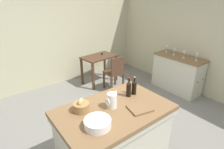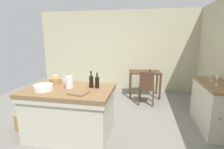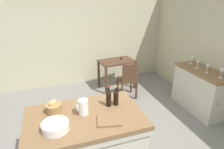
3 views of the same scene
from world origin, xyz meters
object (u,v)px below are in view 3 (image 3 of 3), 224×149
object	(u,v)px
writing_desk	(117,65)
island_table	(86,141)
side_cabinet	(200,90)
wine_glass_far_left	(222,72)
wine_glass_left	(208,67)
pitcher	(83,107)
bread_basket	(54,108)
wooden_chair	(128,79)
wine_glass_right	(191,59)
wine_bottle_dark	(116,97)
wine_glass_middle	(198,63)
cutting_board	(109,120)
wine_bottle_amber	(109,98)
wash_bowl	(55,126)

from	to	relation	value
writing_desk	island_table	bearing A→B (deg)	-119.27
side_cabinet	writing_desk	distance (m)	2.05
wine_glass_far_left	wine_glass_left	world-z (taller)	wine_glass_far_left
writing_desk	pitcher	distance (m)	2.65
bread_basket	wine_glass_far_left	distance (m)	2.98
wooden_chair	bread_basket	distance (m)	2.32
wine_glass_right	wine_bottle_dark	bearing A→B (deg)	-154.01
wine_glass_right	wine_glass_middle	bearing A→B (deg)	-102.72
pitcher	cutting_board	bearing A→B (deg)	-43.76
wine_glass_far_left	wine_bottle_amber	bearing A→B (deg)	-174.46
bread_basket	wine_glass_middle	distance (m)	3.03
wooden_chair	wine_glass_left	bearing A→B (deg)	-41.66
writing_desk	wine_glass_far_left	size ratio (longest dim) A/B	5.33
wash_bowl	wine_bottle_dark	size ratio (longest dim) A/B	1.09
pitcher	cutting_board	world-z (taller)	pitcher
writing_desk	wine_bottle_amber	world-z (taller)	wine_bottle_amber
wine_glass_far_left	wine_glass_middle	distance (m)	0.57
wine_glass_far_left	side_cabinet	bearing A→B (deg)	90.99
island_table	writing_desk	bearing A→B (deg)	60.73
wooden_chair	wine_glass_right	distance (m)	1.48
wine_glass_far_left	wine_glass_right	xyz separation A→B (m)	(0.03, 0.84, -0.01)
pitcher	wine_glass_right	bearing A→B (deg)	23.29
pitcher	wooden_chair	bearing A→B (deg)	50.63
pitcher	bread_basket	distance (m)	0.40
bread_basket	wine_glass_right	distance (m)	3.16
bread_basket	wine_bottle_dark	size ratio (longest dim) A/B	0.73
island_table	wine_bottle_amber	bearing A→B (deg)	18.99
wine_glass_left	bread_basket	bearing A→B (deg)	-172.00
island_table	wine_bottle_dark	bearing A→B (deg)	14.75
pitcher	wine_bottle_amber	distance (m)	0.38
wooden_chair	island_table	bearing A→B (deg)	-128.53
wooden_chair	cutting_board	bearing A→B (deg)	-119.71
island_table	wine_bottle_amber	world-z (taller)	wine_bottle_amber
island_table	wooden_chair	bearing A→B (deg)	51.47
wine_glass_right	side_cabinet	bearing A→B (deg)	-94.65
side_cabinet	wine_bottle_dark	size ratio (longest dim) A/B	4.30
side_cabinet	wine_glass_middle	distance (m)	0.58
side_cabinet	cutting_board	xyz separation A→B (m)	(-2.34, -0.97, 0.44)
wine_glass_left	cutting_board	bearing A→B (deg)	-159.92
writing_desk	wine_glass_left	distance (m)	2.15
writing_desk	wooden_chair	size ratio (longest dim) A/B	1.06
writing_desk	cutting_board	xyz separation A→B (m)	(-1.04, -2.53, 0.26)
writing_desk	cutting_board	distance (m)	2.75
wooden_chair	wine_bottle_dark	size ratio (longest dim) A/B	3.18
cutting_board	wine_glass_right	size ratio (longest dim) A/B	1.73
wash_bowl	bread_basket	size ratio (longest dim) A/B	1.50
wooden_chair	wash_bowl	world-z (taller)	wash_bowl
wooden_chair	wine_glass_left	world-z (taller)	wine_glass_left
writing_desk	wine_glass_right	xyz separation A→B (m)	(1.34, -1.14, 0.38)
wash_bowl	writing_desk	bearing A→B (deg)	56.13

